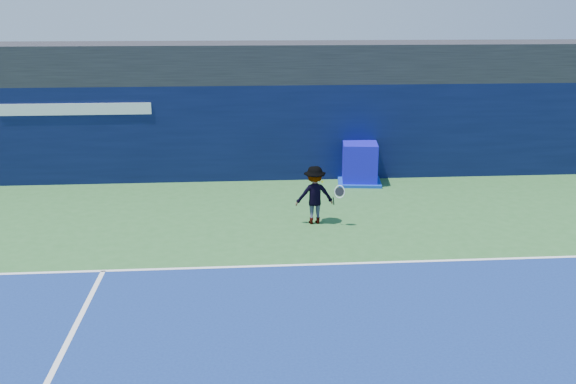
{
  "coord_description": "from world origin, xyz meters",
  "views": [
    {
      "loc": [
        -2.12,
        -9.65,
        5.31
      ],
      "look_at": [
        -0.96,
        5.2,
        1.0
      ],
      "focal_mm": 40.0,
      "sensor_mm": 36.0,
      "label": 1
    }
  ],
  "objects": [
    {
      "name": "ground",
      "position": [
        0.0,
        0.0,
        0.0
      ],
      "size": [
        80.0,
        80.0,
        0.0
      ],
      "primitive_type": "plane",
      "color": "#2D642D",
      "rests_on": "ground"
    },
    {
      "name": "baseline",
      "position": [
        0.0,
        3.0,
        0.01
      ],
      "size": [
        24.0,
        0.1,
        0.01
      ],
      "primitive_type": "cube",
      "color": "white",
      "rests_on": "ground"
    },
    {
      "name": "stadium_band",
      "position": [
        0.0,
        11.5,
        3.6
      ],
      "size": [
        36.0,
        3.0,
        1.2
      ],
      "primitive_type": "cube",
      "color": "black",
      "rests_on": "back_wall_assembly"
    },
    {
      "name": "back_wall_assembly",
      "position": [
        -0.0,
        10.5,
        1.5
      ],
      "size": [
        36.0,
        1.03,
        3.0
      ],
      "color": "#091035",
      "rests_on": "ground"
    },
    {
      "name": "equipment_cart",
      "position": [
        1.62,
        9.52,
        0.58
      ],
      "size": [
        1.48,
        1.48,
        1.26
      ],
      "color": "#140DBC",
      "rests_on": "ground"
    },
    {
      "name": "tennis_player",
      "position": [
        -0.24,
        5.77,
        0.74
      ],
      "size": [
        1.22,
        0.69,
        1.49
      ],
      "color": "white",
      "rests_on": "ground"
    },
    {
      "name": "tennis_ball",
      "position": [
        -0.06,
        5.67,
        1.11
      ],
      "size": [
        0.06,
        0.06,
        0.06
      ],
      "color": "#E4F91B",
      "rests_on": "ground"
    }
  ]
}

